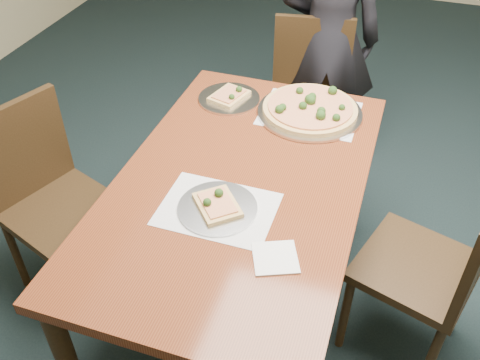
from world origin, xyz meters
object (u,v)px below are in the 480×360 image
(slice_plate_near, at_px, (217,206))
(slice_plate_far, at_px, (229,97))
(chair_far, at_px, (309,94))
(diner, at_px, (328,40))
(pizza_pan, at_px, (310,109))
(chair_left, at_px, (47,192))
(dining_table, at_px, (240,198))
(chair_right, at_px, (440,266))

(slice_plate_near, height_order, slice_plate_far, slice_plate_near)
(chair_far, distance_m, slice_plate_near, 1.29)
(diner, xyz_separation_m, pizza_pan, (0.06, -0.73, 0.01))
(chair_left, relative_size, slice_plate_near, 3.25)
(dining_table, distance_m, pizza_pan, 0.56)
(chair_right, distance_m, diner, 1.43)
(chair_far, xyz_separation_m, slice_plate_far, (-0.26, -0.55, 0.25))
(chair_left, distance_m, slice_plate_near, 0.87)
(diner, bearing_deg, chair_left, 44.54)
(chair_right, xyz_separation_m, slice_plate_near, (-0.80, -0.21, 0.25))
(dining_table, bearing_deg, chair_left, -174.98)
(pizza_pan, bearing_deg, chair_left, -148.75)
(pizza_pan, bearing_deg, diner, 94.95)
(chair_far, height_order, chair_right, same)
(chair_left, xyz_separation_m, diner, (0.93, 1.33, 0.25))
(dining_table, xyz_separation_m, chair_left, (-0.85, -0.07, -0.14))
(pizza_pan, xyz_separation_m, slice_plate_far, (-0.37, 0.00, -0.01))
(chair_far, height_order, slice_plate_far, chair_far)
(diner, bearing_deg, pizza_pan, 84.52)
(dining_table, xyz_separation_m, diner, (0.08, 1.26, 0.11))
(chair_left, height_order, pizza_pan, chair_left)
(diner, bearing_deg, dining_table, 75.82)
(chair_far, distance_m, chair_right, 1.28)
(chair_right, bearing_deg, pizza_pan, -110.70)
(dining_table, relative_size, slice_plate_far, 5.36)
(chair_right, bearing_deg, slice_plate_far, -98.73)
(dining_table, relative_size, diner, 0.98)
(slice_plate_near, bearing_deg, dining_table, 82.11)
(diner, bearing_deg, chair_far, 64.14)
(slice_plate_near, bearing_deg, slice_plate_far, 106.14)
(dining_table, bearing_deg, chair_right, 2.41)
(chair_right, xyz_separation_m, diner, (-0.69, 1.22, 0.25))
(chair_far, bearing_deg, pizza_pan, -88.86)
(chair_left, xyz_separation_m, chair_right, (1.62, 0.11, 0.00))
(chair_left, height_order, diner, diner)
(chair_left, height_order, slice_plate_far, chair_left)
(chair_left, bearing_deg, chair_far, -17.52)
(chair_far, bearing_deg, dining_table, -102.02)
(slice_plate_near, bearing_deg, chair_far, 87.31)
(pizza_pan, bearing_deg, slice_plate_far, 179.95)
(pizza_pan, bearing_deg, slice_plate_near, -103.52)
(chair_right, relative_size, slice_plate_near, 3.25)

